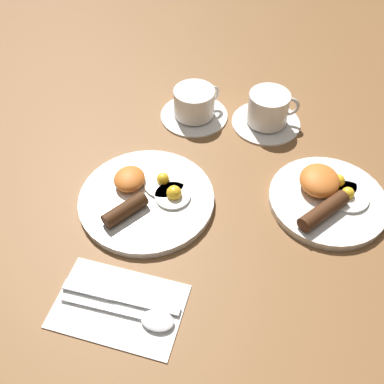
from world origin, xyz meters
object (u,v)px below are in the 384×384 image
object	(u,v)px
teacup_far	(268,111)
knife	(114,296)
teacup_near	(194,105)
breakfast_plate_far	(327,196)
spoon	(146,318)
breakfast_plate_near	(146,197)

from	to	relation	value
teacup_far	knife	size ratio (longest dim) A/B	0.78
teacup_far	teacup_near	bearing A→B (deg)	-88.91
breakfast_plate_far	knife	size ratio (longest dim) A/B	1.13
spoon	breakfast_plate_near	bearing A→B (deg)	108.13
teacup_far	knife	world-z (taller)	teacup_far
breakfast_plate_far	teacup_near	bearing A→B (deg)	-125.46
teacup_far	spoon	bearing A→B (deg)	-16.31
breakfast_plate_near	knife	bearing A→B (deg)	0.03
breakfast_plate_near	teacup_near	world-z (taller)	teacup_near
teacup_near	knife	bearing A→B (deg)	-5.40
breakfast_plate_far	spoon	distance (m)	0.41
teacup_near	breakfast_plate_far	bearing A→B (deg)	54.54
teacup_far	breakfast_plate_far	bearing A→B (deg)	31.23
teacup_far	spoon	size ratio (longest dim) A/B	0.82
breakfast_plate_far	knife	world-z (taller)	breakfast_plate_far
breakfast_plate_near	teacup_near	bearing A→B (deg)	170.44
breakfast_plate_far	teacup_far	distance (m)	0.25
breakfast_plate_far	breakfast_plate_near	bearing A→B (deg)	-79.75
breakfast_plate_near	teacup_near	distance (m)	0.28
breakfast_plate_far	spoon	bearing A→B (deg)	-42.91
breakfast_plate_near	knife	world-z (taller)	breakfast_plate_near
teacup_far	knife	xyz separation A→B (m)	(0.48, -0.21, -0.03)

